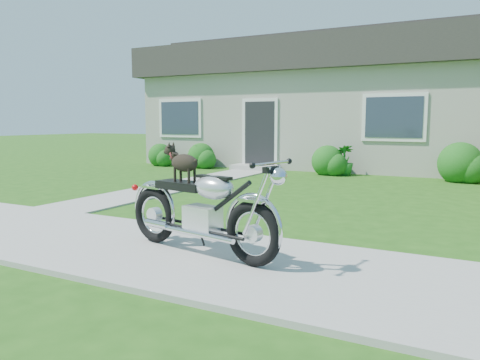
% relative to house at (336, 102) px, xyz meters
% --- Properties ---
extents(ground, '(80.00, 80.00, 0.00)m').
position_rel_house_xyz_m(ground, '(0.00, -11.99, -2.16)').
color(ground, '#235114').
rests_on(ground, ground).
extents(sidewalk, '(24.00, 2.20, 0.04)m').
position_rel_house_xyz_m(sidewalk, '(0.00, -11.99, -2.14)').
color(sidewalk, '#9E9B93').
rests_on(sidewalk, ground).
extents(walkway, '(1.20, 8.00, 0.03)m').
position_rel_house_xyz_m(walkway, '(-1.50, -6.99, -2.14)').
color(walkway, '#9E9B93').
rests_on(walkway, ground).
extents(house, '(12.60, 7.03, 4.50)m').
position_rel_house_xyz_m(house, '(0.00, 0.00, 0.00)').
color(house, '#ACA89B').
rests_on(house, ground).
extents(shrub_row, '(10.15, 1.07, 1.07)m').
position_rel_house_xyz_m(shrub_row, '(0.28, -3.49, -1.76)').
color(shrub_row, '#1B5A17').
rests_on(shrub_row, ground).
extents(potted_plant_left, '(0.76, 0.81, 0.74)m').
position_rel_house_xyz_m(potted_plant_left, '(-3.23, -3.44, -1.79)').
color(potted_plant_left, '#196019').
rests_on(potted_plant_left, ground).
extents(potted_plant_right, '(0.67, 0.67, 0.85)m').
position_rel_house_xyz_m(potted_plant_right, '(1.32, -3.44, -1.73)').
color(potted_plant_right, '#1E6D1F').
rests_on(potted_plant_right, ground).
extents(motorcycle_with_dog, '(2.20, 0.76, 1.19)m').
position_rel_house_xyz_m(motorcycle_with_dog, '(2.04, -11.97, -1.60)').
color(motorcycle_with_dog, black).
rests_on(motorcycle_with_dog, sidewalk).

